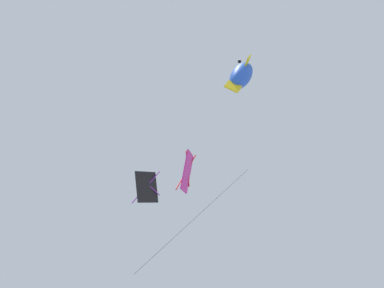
% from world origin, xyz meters
% --- Properties ---
extents(kite_fish_near_left, '(1.80, 1.76, 2.63)m').
position_xyz_m(kite_fish_near_left, '(4.83, -7.04, 28.44)').
color(kite_fish_near_left, blue).
extents(kite_diamond_highest, '(1.88, 1.04, 1.92)m').
position_xyz_m(kite_diamond_highest, '(5.79, -1.65, 25.33)').
color(kite_diamond_highest, black).
extents(kite_diamond_near_right, '(4.00, 3.16, 9.17)m').
position_xyz_m(kite_diamond_near_right, '(5.27, -4.03, 24.20)').
color(kite_diamond_near_right, '#DB2D93').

